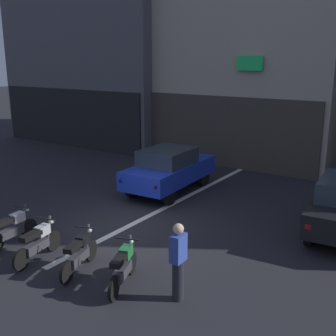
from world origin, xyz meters
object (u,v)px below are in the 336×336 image
Objects in this scene: motorcycle_white_row_leftmost at (13,228)px; motorcycle_black_row_centre at (79,253)px; motorcycle_silver_row_left_mid at (38,242)px; motorcycle_green_row_right_mid at (123,266)px; car_blue_crossing_near at (169,168)px; person_by_motorcycles at (178,261)px.

motorcycle_white_row_leftmost is 1.03× the size of motorcycle_black_row_centre.
motorcycle_green_row_right_mid is (2.52, 0.23, 0.00)m from motorcycle_silver_row_left_mid.
motorcycle_green_row_right_mid is at bearing -64.47° from car_blue_crossing_near.
motorcycle_white_row_leftmost is 1.05× the size of motorcycle_green_row_right_mid.
car_blue_crossing_near is 6.41m from motorcycle_black_row_centre.
motorcycle_black_row_centre is at bearing -0.82° from motorcycle_white_row_leftmost.
motorcycle_black_row_centre is 1.26m from motorcycle_green_row_right_mid.
motorcycle_silver_row_left_mid is at bearing -174.82° from motorcycle_green_row_right_mid.
car_blue_crossing_near is at bearing 125.39° from person_by_motorcycles.
motorcycle_silver_row_left_mid is at bearing -8.89° from motorcycle_white_row_leftmost.
person_by_motorcycles is at bearing 6.54° from motorcycle_silver_row_left_mid.
person_by_motorcycles reaches higher than motorcycle_black_row_centre.
car_blue_crossing_near is 6.78m from motorcycle_green_row_right_mid.
motorcycle_silver_row_left_mid is 1.27m from motorcycle_black_row_centre.
motorcycle_white_row_leftmost is at bearing -179.53° from motorcycle_green_row_right_mid.
car_blue_crossing_near is 6.22m from motorcycle_white_row_leftmost.
car_blue_crossing_near is at bearing 81.97° from motorcycle_white_row_leftmost.
person_by_motorcycles is at bearing 6.17° from motorcycle_black_row_centre.
car_blue_crossing_near is 7.24m from person_by_motorcycles.
motorcycle_silver_row_left_mid is (0.40, -6.34, -0.43)m from car_blue_crossing_near.
motorcycle_white_row_leftmost is at bearing 179.18° from motorcycle_black_row_centre.
motorcycle_white_row_leftmost is 1.00× the size of person_by_motorcycles.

